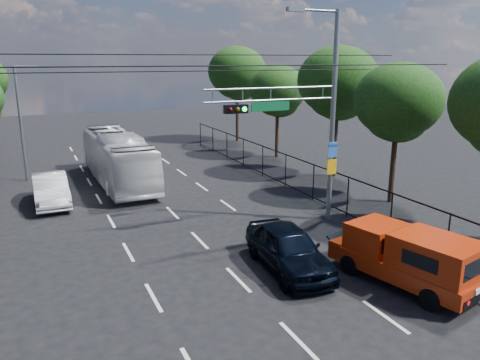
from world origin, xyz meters
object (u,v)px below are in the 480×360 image
red_pickup (407,256)px  white_van (51,190)px  white_bus (118,158)px  signal_mast (310,110)px  navy_hatchback (288,248)px

red_pickup → white_van: bearing=125.3°
red_pickup → white_bus: size_ratio=0.50×
signal_mast → red_pickup: size_ratio=1.72×
red_pickup → signal_mast: bearing=87.7°
signal_mast → red_pickup: signal_mast is taller
signal_mast → navy_hatchback: signal_mast is taller
red_pickup → white_bus: white_bus is taller
navy_hatchback → white_van: navy_hatchback is taller
signal_mast → white_van: size_ratio=1.98×
signal_mast → white_bus: bearing=120.6°
white_van → white_bus: bearing=36.4°
signal_mast → navy_hatchback: bearing=-129.6°
signal_mast → white_van: 14.09m
navy_hatchback → red_pickup: bearing=-36.3°
navy_hatchback → white_van: size_ratio=0.99×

